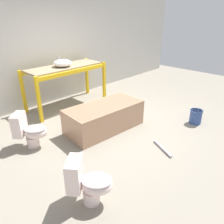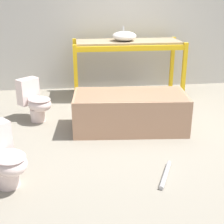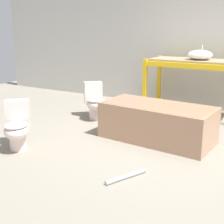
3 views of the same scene
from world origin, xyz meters
name	(u,v)px [view 2 (image 2 of 3)]	position (x,y,z in m)	size (l,w,h in m)	color
ground_plane	(142,127)	(0.00, 0.00, 0.00)	(12.00, 12.00, 0.00)	gray
warehouse_wall_rear	(122,9)	(0.00, 2.20, 1.60)	(10.80, 0.08, 3.20)	beige
shelving_rack	(128,49)	(0.03, 1.58, 0.90)	(2.06, 0.81, 1.06)	yellow
sink_basin	(124,36)	(-0.04, 1.56, 1.15)	(0.45, 0.45, 0.26)	white
bathtub_main	(130,109)	(-0.20, -0.05, 0.31)	(1.68, 0.89, 0.54)	tan
toilet_near	(4,158)	(-1.73, -1.32, 0.32)	(0.61, 0.64, 0.66)	silver
toilet_far	(35,101)	(-1.61, 0.45, 0.32)	(0.62, 0.63, 0.66)	silver
loose_pipe	(165,174)	(-0.03, -1.37, 0.02)	(0.28, 0.51, 0.05)	#B7B7BC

